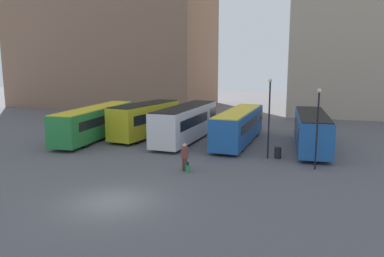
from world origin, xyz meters
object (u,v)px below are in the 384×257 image
bus_4 (311,130)px  bus_1 (146,119)px  bus_2 (186,122)px  suitcase (188,169)px  lamp_post_0 (317,122)px  bus_3 (239,125)px  trash_bin (278,153)px  traveler (185,154)px  bus_0 (96,121)px  lamp_post_1 (269,112)px

bus_4 → bus_1: bearing=83.9°
bus_2 → suitcase: 10.59m
lamp_post_0 → bus_3: bearing=132.6°
lamp_post_0 → trash_bin: 4.59m
traveler → lamp_post_0: bearing=-85.8°
bus_0 → bus_3: bus_0 is taller
bus_2 → bus_3: (4.88, 0.50, -0.15)m
bus_2 → bus_3: 4.90m
suitcase → lamp_post_1: bearing=-55.7°
bus_1 → bus_4: bearing=-83.0°
bus_4 → trash_bin: bearing=145.7°
lamp_post_0 → lamp_post_1: 4.00m
traveler → suitcase: bearing=-151.1°
bus_3 → lamp_post_0: (6.59, -7.17, 1.63)m
bus_3 → suitcase: (-1.46, -10.41, -1.37)m
bus_0 → lamp_post_0: lamp_post_0 is taller
bus_4 → suitcase: bus_4 is taller
bus_0 → lamp_post_0: bearing=-107.7°
bus_3 → bus_1: bearing=92.6°
bus_1 → bus_4: size_ratio=0.86×
lamp_post_0 → trash_bin: lamp_post_0 is taller
bus_4 → lamp_post_1: (-3.10, -4.41, 1.87)m
bus_0 → suitcase: bus_0 is taller
bus_0 → bus_4: size_ratio=1.17×
bus_4 → suitcase: size_ratio=14.88×
trash_bin → bus_4: bearing=59.7°
traveler → trash_bin: size_ratio=2.20×
bus_0 → bus_3: bearing=-84.5°
bus_4 → suitcase: bearing=137.5°
bus_1 → bus_3: (9.17, 0.12, -0.17)m
lamp_post_1 → bus_1: bearing=158.1°
bus_4 → suitcase: 12.51m
bus_2 → bus_4: bearing=-88.8°
traveler → lamp_post_0: (8.41, 2.87, 2.14)m
bus_4 → lamp_post_1: 5.71m
bus_1 → traveler: bus_1 is taller
bus_0 → bus_3: (13.42, 2.18, -0.04)m
lamp_post_1 → bus_3: bearing=121.9°
bus_4 → traveler: (-8.10, -9.35, -0.55)m
bus_4 → lamp_post_0: (0.31, -6.48, 1.59)m
bus_0 → bus_1: bus_1 is taller
bus_3 → trash_bin: 6.27m
bus_0 → suitcase: 14.59m
bus_1 → suitcase: 12.95m
bus_1 → suitcase: (7.71, -10.29, -1.53)m
suitcase → trash_bin: (5.36, 5.66, 0.17)m
bus_3 → lamp_post_1: bearing=-146.2°
lamp_post_1 → trash_bin: size_ratio=7.11×
bus_4 → lamp_post_1: bearing=140.9°
bus_1 → bus_2: size_ratio=0.82×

